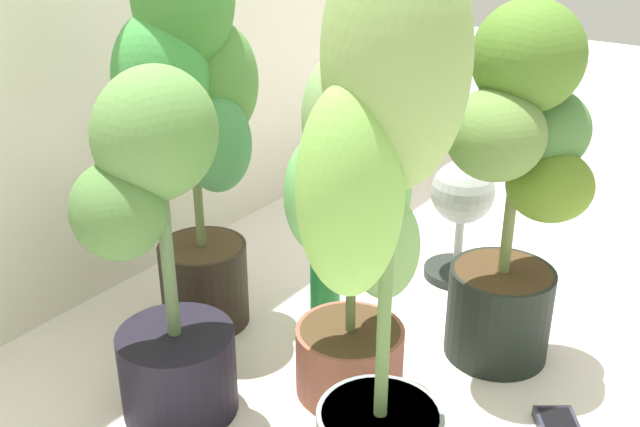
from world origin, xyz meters
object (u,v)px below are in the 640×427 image
Objects in this scene: potted_plant_front_left at (379,224)px; nutrient_bottle at (325,283)px; hygrometer_box at (557,423)px; floor_fan at (462,204)px; potted_plant_back_center at (193,108)px; potted_plant_back_left at (159,249)px; potted_plant_front_right at (518,177)px; potted_plant_center at (355,226)px.

potted_plant_front_left is 3.72× the size of nutrient_bottle.
floor_fan is (0.46, 0.45, 0.21)m from hygrometer_box.
potted_plant_back_center is 3.63× the size of nutrient_bottle.
potted_plant_back_left is 2.74× the size of nutrient_bottle.
hygrometer_box is at bearing 65.09° from floor_fan.
potted_plant_front_left is at bearing -88.07° from potted_plant_back_left.
potted_plant_back_center reaches higher than floor_fan.
potted_plant_back_left reaches higher than hygrometer_box.
potted_plant_front_left is at bearing 179.64° from potted_plant_front_right.
floor_fan is (0.87, -0.23, -0.16)m from potted_plant_back_left.
potted_plant_front_right reaches higher than hygrometer_box.
potted_plant_front_left is 0.58m from potted_plant_front_right.
potted_plant_back_center is (-0.28, 0.66, 0.11)m from potted_plant_front_right.
potted_plant_front_left is 8.93× the size of hygrometer_box.
potted_plant_front_right is 0.51m from hygrometer_box.
floor_fan is at bearing 3.60° from potted_plant_center.
nutrient_bottle is at bearing 47.86° from potted_plant_center.
potted_plant_front_left is 1.22× the size of potted_plant_front_right.
potted_plant_back_center is at bearing 86.44° from potted_plant_center.
potted_plant_front_left is 1.03× the size of potted_plant_back_center.
potted_plant_center is 2.21× the size of floor_fan.
potted_plant_center is 0.58m from hygrometer_box.
nutrient_bottle is at bearing -10.03° from potted_plant_back_left.
hygrometer_box is at bearing -27.39° from potted_plant_front_left.
floor_fan is at bearing -170.67° from hygrometer_box.
potted_plant_front_right is at bearing -39.02° from potted_plant_back_left.
potted_plant_front_right is 7.32× the size of hygrometer_box.
potted_plant_center is (-0.03, -0.45, -0.16)m from potted_plant_back_center.
potted_plant_back_left is 6.58× the size of hygrometer_box.
potted_plant_center reaches higher than hygrometer_box.
potted_plant_front_left is 0.71m from potted_plant_back_center.
potted_plant_back_center reaches higher than hygrometer_box.
potted_plant_back_left is 0.91m from floor_fan.
nutrient_bottle is (0.44, -0.08, -0.26)m from potted_plant_back_left.
hygrometer_box is at bearing -92.91° from nutrient_bottle.
potted_plant_back_left reaches higher than nutrient_bottle.
potted_plant_back_center reaches higher than nutrient_bottle.
potted_plant_center is at bearing 146.51° from potted_plant_front_right.
potted_plant_center is (-0.31, 0.21, -0.05)m from potted_plant_front_right.
floor_fan is at bearing -14.75° from potted_plant_back_left.
hygrometer_box is at bearing -58.61° from potted_plant_back_left.
potted_plant_front_right is at bearing -66.59° from potted_plant_back_center.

